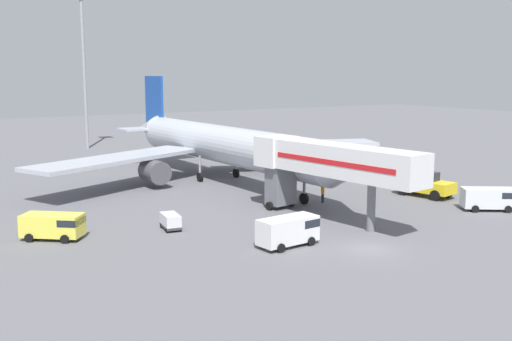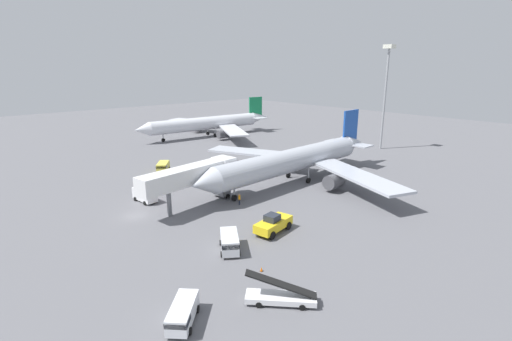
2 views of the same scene
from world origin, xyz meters
The scene contains 14 objects.
ground_plane centered at (0.00, 0.00, 0.00)m, with size 300.00×300.00×0.00m, color slate.
airplane_at_gate centered at (4.27, 31.20, 4.33)m, with size 47.29×48.56×12.42m.
jet_bridge centered at (2.73, 9.02, 5.13)m, with size 5.65×18.13×6.91m.
pushback_tug centered at (18.02, 11.36, 1.22)m, with size 3.62×6.37×2.63m.
belt_loader_truck centered at (29.83, 0.77, 0.77)m, with size 6.22×5.97×3.21m.
service_van_rear_left centered at (18.34, 3.61, 1.21)m, with size 5.19×4.46×2.10m.
service_van_rear_right centered at (26.15, -7.73, 1.06)m, with size 4.72×4.78×1.82m.
service_van_outer_right centered at (-19.25, 14.98, 1.15)m, with size 4.93×4.54×2.00m.
service_van_near_left centered at (-4.65, 3.84, 1.26)m, with size 4.92×2.52×2.20m.
baggage_cart_far_right centered at (-10.34, 12.94, 0.74)m, with size 1.58×2.59×1.32m.
ground_crew_worker_foreground centered at (6.90, 14.58, 0.99)m, with size 0.50×0.50×1.88m.
safety_cone_alpha centered at (24.37, 3.32, 0.26)m, with size 0.34×0.34×0.52m.
airplane_background centered at (-47.45, 47.03, 4.15)m, with size 44.32×48.09×11.61m.
apron_light_mast centered at (-0.47, 70.71, 18.68)m, with size 2.40×2.40×27.15m.
Camera 2 is at (51.22, -21.64, 21.80)m, focal length 26.20 mm.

